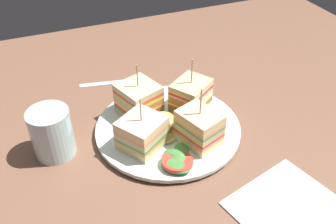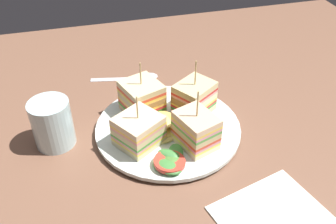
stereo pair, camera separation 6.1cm
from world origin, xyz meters
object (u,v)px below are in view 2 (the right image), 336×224
object	(u,v)px
spoon	(141,77)
drinking_glass	(53,126)
sandwich_wedge_2	(194,98)
chip_pile	(162,126)
plate	(168,128)
sandwich_wedge_3	(142,98)
sandwich_wedge_1	(196,130)
napkin	(279,222)
sandwich_wedge_0	(139,131)

from	to	relation	value
spoon	drinking_glass	world-z (taller)	drinking_glass
sandwich_wedge_2	chip_pile	world-z (taller)	sandwich_wedge_2
plate	spoon	xyz separation A→B (cm)	(1.12, -17.73, -0.34)
plate	sandwich_wedge_3	bearing A→B (deg)	-57.93
sandwich_wedge_3	chip_pile	world-z (taller)	sandwich_wedge_3
plate	drinking_glass	xyz separation A→B (cm)	(18.57, -2.16, 2.71)
spoon	drinking_glass	size ratio (longest dim) A/B	1.74
sandwich_wedge_1	napkin	bearing A→B (deg)	-178.80
sandwich_wedge_3	spoon	bearing A→B (deg)	150.60
sandwich_wedge_2	chip_pile	size ratio (longest dim) A/B	1.23
drinking_glass	plate	bearing A→B (deg)	173.37
sandwich_wedge_1	chip_pile	xyz separation A→B (cm)	(4.32, -4.35, -1.72)
sandwich_wedge_0	napkin	world-z (taller)	sandwich_wedge_0
sandwich_wedge_1	sandwich_wedge_2	size ratio (longest dim) A/B	1.00
plate	chip_pile	bearing A→B (deg)	39.53
sandwich_wedge_0	sandwich_wedge_3	bearing A→B (deg)	41.83
sandwich_wedge_1	sandwich_wedge_2	distance (cm)	8.64
drinking_glass	sandwich_wedge_1	bearing A→B (deg)	160.71
sandwich_wedge_2	sandwich_wedge_3	xyz separation A→B (cm)	(8.78, -2.37, 0.03)
sandwich_wedge_0	sandwich_wedge_1	distance (cm)	8.94
plate	drinking_glass	world-z (taller)	drinking_glass
plate	spoon	distance (cm)	17.77
sandwich_wedge_2	napkin	bearing A→B (deg)	64.92
plate	sandwich_wedge_2	xyz separation A→B (cm)	(-5.48, -2.88, 3.32)
chip_pile	drinking_glass	xyz separation A→B (cm)	(17.29, -3.22, 1.12)
sandwich_wedge_1	sandwich_wedge_3	bearing A→B (deg)	11.24
chip_pile	sandwich_wedge_1	bearing A→B (deg)	134.83
plate	chip_pile	world-z (taller)	chip_pile
chip_pile	sandwich_wedge_2	bearing A→B (deg)	-149.80
spoon	sandwich_wedge_0	bearing A→B (deg)	-90.59
sandwich_wedge_1	chip_pile	size ratio (longest dim) A/B	1.23
plate	sandwich_wedge_2	world-z (taller)	sandwich_wedge_2
sandwich_wedge_3	drinking_glass	world-z (taller)	sandwich_wedge_3
sandwich_wedge_1	drinking_glass	world-z (taller)	sandwich_wedge_1
sandwich_wedge_2	spoon	bearing A→B (deg)	-99.74
sandwich_wedge_2	napkin	size ratio (longest dim) A/B	0.72
napkin	sandwich_wedge_3	bearing A→B (deg)	-65.16
sandwich_wedge_0	sandwich_wedge_2	distance (cm)	12.40
sandwich_wedge_2	drinking_glass	distance (cm)	24.08
chip_pile	drinking_glass	world-z (taller)	drinking_glass
sandwich_wedge_0	spoon	xyz separation A→B (cm)	(-4.39, -20.56, -3.36)
drinking_glass	sandwich_wedge_0	bearing A→B (deg)	159.08
chip_pile	drinking_glass	bearing A→B (deg)	-10.54
chip_pile	napkin	size ratio (longest dim) A/B	0.58
spoon	plate	bearing A→B (deg)	-74.92
sandwich_wedge_0	spoon	world-z (taller)	sandwich_wedge_0
sandwich_wedge_0	sandwich_wedge_3	distance (cm)	8.39
plate	sandwich_wedge_3	xyz separation A→B (cm)	(3.29, -5.26, 3.35)
sandwich_wedge_1	drinking_glass	distance (cm)	22.91
spoon	sandwich_wedge_1	bearing A→B (deg)	-68.33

